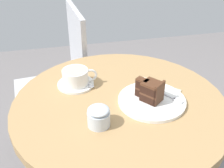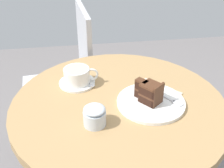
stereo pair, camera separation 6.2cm
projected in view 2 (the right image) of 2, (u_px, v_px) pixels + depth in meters
cafe_table at (118, 129)px, 1.06m from camera, size 0.77×0.77×0.76m
saucer at (77, 83)px, 1.10m from camera, size 0.14×0.14×0.01m
coffee_cup at (77, 75)px, 1.07m from camera, size 0.13×0.10×0.06m
teaspoon at (89, 82)px, 1.09m from camera, size 0.04×0.11×0.00m
cake_plate at (151, 102)px, 0.98m from camera, size 0.24×0.24×0.01m
cake_slice at (150, 92)px, 0.96m from camera, size 0.09×0.10×0.08m
fork at (169, 99)px, 0.99m from camera, size 0.09×0.13×0.00m
napkin at (152, 95)px, 1.03m from camera, size 0.24×0.24×0.00m
cafe_chair at (71, 75)px, 1.58m from camera, size 0.42×0.42×0.92m
sugar_pot at (95, 116)px, 0.88m from camera, size 0.07×0.07×0.07m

